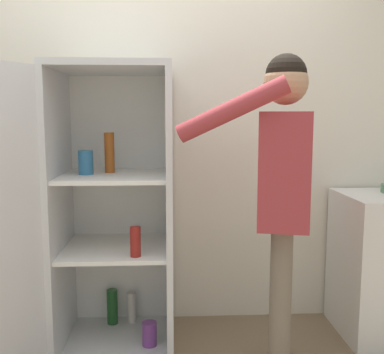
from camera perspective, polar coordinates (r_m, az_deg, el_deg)
The scene contains 3 objects.
wall_back at distance 2.98m, azimuth -5.53°, elevation 5.82°, with size 7.00×0.06×2.55m.
refrigerator at distance 2.61m, azimuth -12.61°, elevation -4.64°, with size 1.07×1.21×1.66m.
person at distance 2.35m, azimuth 11.30°, elevation 0.14°, with size 0.73×0.57×1.68m.
Camera 1 is at (0.13, -1.99, 1.36)m, focal length 42.00 mm.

